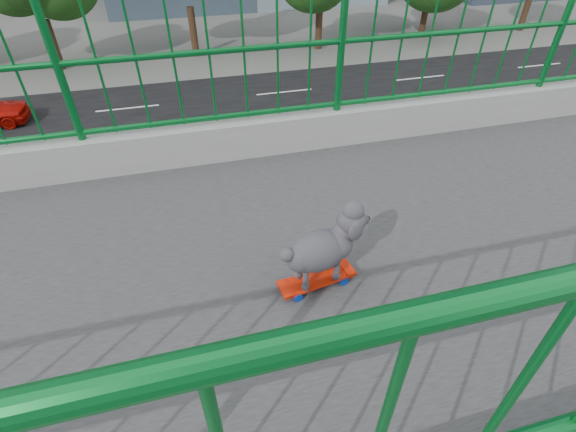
# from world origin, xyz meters

# --- Properties ---
(road) EXTENTS (18.00, 90.00, 0.02)m
(road) POSITION_xyz_m (-13.00, 0.00, 0.01)
(road) COLOR black
(road) RESTS_ON ground
(skateboard) EXTENTS (0.20, 0.46, 0.06)m
(skateboard) POSITION_xyz_m (0.16, 3.34, 7.04)
(skateboard) COLOR red
(skateboard) RESTS_ON footbridge
(poodle) EXTENTS (0.27, 0.52, 0.43)m
(poodle) POSITION_xyz_m (0.15, 3.37, 7.29)
(poodle) COLOR #29262B
(poodle) RESTS_ON skateboard
(car_0) EXTENTS (1.90, 4.72, 1.61)m
(car_0) POSITION_xyz_m (-6.00, 6.73, 0.80)
(car_0) COLOR #929297
(car_0) RESTS_ON ground
(car_1) EXTENTS (1.63, 4.66, 1.54)m
(car_1) POSITION_xyz_m (-9.20, -2.23, 0.77)
(car_1) COLOR black
(car_1) RESTS_ON ground
(car_5) EXTENTS (1.58, 4.52, 1.49)m
(car_5) POSITION_xyz_m (-6.00, -0.57, 0.74)
(car_5) COLOR #929297
(car_5) RESTS_ON ground
(car_6) EXTENTS (2.45, 5.31, 1.47)m
(car_6) POSITION_xyz_m (-9.20, 8.55, 0.74)
(car_6) COLOR #929297
(car_6) RESTS_ON ground
(car_7) EXTENTS (1.91, 4.70, 1.36)m
(car_7) POSITION_xyz_m (-12.40, 7.67, 0.68)
(car_7) COLOR #929297
(car_7) RESTS_ON ground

